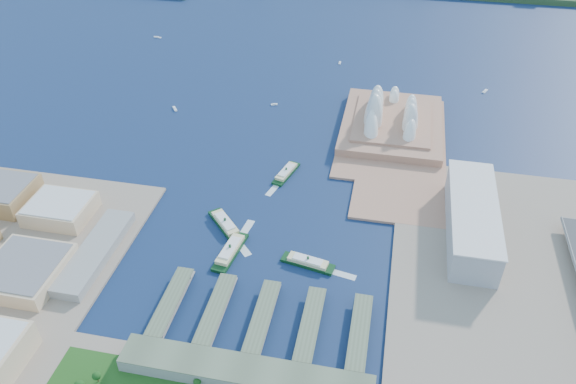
% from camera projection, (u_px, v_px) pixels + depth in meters
% --- Properties ---
extents(ground, '(3000.00, 3000.00, 0.00)m').
position_uv_depth(ground, '(267.00, 261.00, 549.30)').
color(ground, '#0E1E43').
rests_on(ground, ground).
extents(east_land, '(240.00, 500.00, 3.00)m').
position_uv_depth(east_land, '(531.00, 340.00, 470.47)').
color(east_land, gray).
rests_on(east_land, ground).
extents(peninsula, '(135.00, 220.00, 3.00)m').
position_uv_depth(peninsula, '(392.00, 136.00, 735.02)').
color(peninsula, '#A7755B').
rests_on(peninsula, ground).
extents(opera_house, '(134.00, 180.00, 58.00)m').
position_uv_depth(opera_house, '(394.00, 108.00, 732.85)').
color(opera_house, white).
rests_on(opera_house, peninsula).
extents(toaster_building, '(45.00, 155.00, 35.00)m').
position_uv_depth(toaster_building, '(472.00, 219.00, 568.33)').
color(toaster_building, '#9A9A9F').
rests_on(toaster_building, east_land).
extents(ferry_wharves, '(184.00, 90.00, 9.30)m').
position_uv_depth(ferry_wharves, '(262.00, 318.00, 485.42)').
color(ferry_wharves, '#546149').
rests_on(ferry_wharves, ground).
extents(terminal_building, '(200.00, 28.00, 12.00)m').
position_uv_depth(terminal_building, '(245.00, 373.00, 435.59)').
color(terminal_building, gray).
rests_on(terminal_building, south_land).
extents(ferry_a, '(48.92, 51.64, 10.73)m').
position_uv_depth(ferry_a, '(225.00, 222.00, 587.77)').
color(ferry_a, '#0D3516').
rests_on(ferry_a, ground).
extents(ferry_b, '(25.73, 52.17, 9.56)m').
position_uv_depth(ferry_b, '(286.00, 171.00, 664.25)').
color(ferry_b, '#0D3516').
rests_on(ferry_b, ground).
extents(ferry_c, '(23.12, 60.57, 11.17)m').
position_uv_depth(ferry_c, '(230.00, 249.00, 554.27)').
color(ferry_c, '#0D3516').
rests_on(ferry_c, ground).
extents(ferry_d, '(54.19, 23.08, 9.95)m').
position_uv_depth(ferry_d, '(308.00, 261.00, 542.06)').
color(ferry_d, '#0D3516').
rests_on(ferry_d, ground).
extents(boat_a, '(10.86, 13.63, 2.72)m').
position_uv_depth(boat_a, '(175.00, 109.00, 795.66)').
color(boat_a, white).
rests_on(boat_a, ground).
extents(boat_b, '(10.09, 6.80, 2.58)m').
position_uv_depth(boat_b, '(274.00, 104.00, 806.07)').
color(boat_b, white).
rests_on(boat_b, ground).
extents(boat_c, '(9.11, 13.37, 2.93)m').
position_uv_depth(boat_c, '(485.00, 91.00, 839.50)').
color(boat_c, white).
rests_on(boat_c, ground).
extents(boat_d, '(14.81, 5.52, 2.45)m').
position_uv_depth(boat_d, '(157.00, 37.00, 1011.60)').
color(boat_d, white).
rests_on(boat_d, ground).
extents(boat_e, '(3.41, 10.32, 2.52)m').
position_uv_depth(boat_e, '(340.00, 63.00, 921.93)').
color(boat_e, white).
rests_on(boat_e, ground).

